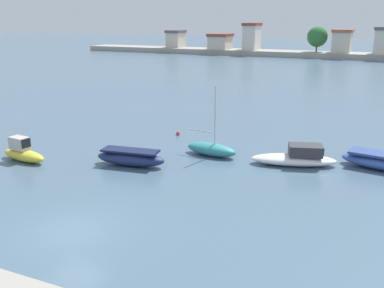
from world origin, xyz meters
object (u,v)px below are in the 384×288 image
moored_boat_3 (211,149)px  moored_boat_5 (383,162)px  moored_boat_2 (131,158)px  moored_boat_4 (296,158)px  mooring_buoy_0 (178,133)px  moored_boat_1 (23,153)px

moored_boat_3 → moored_boat_5: moored_boat_3 is taller
moored_boat_3 → moored_boat_2: bearing=-125.6°
moored_boat_4 → moored_boat_5: 5.51m
mooring_buoy_0 → moored_boat_3: bearing=-41.1°
moored_boat_4 → moored_boat_2: bearing=-171.7°
moored_boat_2 → moored_boat_3: size_ratio=0.98×
moored_boat_1 → moored_boat_2: (7.26, 2.18, -0.04)m
moored_boat_4 → moored_boat_1: bearing=-175.1°
moored_boat_2 → moored_boat_5: moored_boat_2 is taller
moored_boat_4 → mooring_buoy_0: bearing=144.0°
moored_boat_4 → mooring_buoy_0: moored_boat_4 is taller
moored_boat_4 → moored_boat_5: moored_boat_4 is taller
moored_boat_1 → moored_boat_4: bearing=28.6°
moored_boat_3 → moored_boat_4: size_ratio=0.85×
moored_boat_1 → moored_boat_2: size_ratio=0.80×
moored_boat_1 → moored_boat_5: size_ratio=0.72×
moored_boat_3 → mooring_buoy_0: 6.20m
moored_boat_1 → moored_boat_3: size_ratio=0.79×
moored_boat_2 → moored_boat_3: moored_boat_3 is taller
moored_boat_1 → moored_boat_4: moored_boat_1 is taller
moored_boat_3 → moored_boat_4: 5.97m
moored_boat_4 → moored_boat_3: bearing=166.7°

